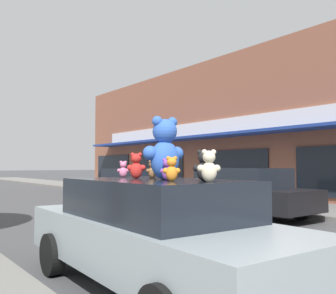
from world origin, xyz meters
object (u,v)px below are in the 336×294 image
at_px(teddy_bear_black, 204,166).
at_px(teddy_bear_cream, 209,166).
at_px(teddy_bear_red, 136,166).
at_px(parked_car_far_right, 132,184).
at_px(teddy_bear_pink, 123,169).
at_px(plush_art_car, 155,231).
at_px(teddy_bear_brown, 152,170).
at_px(teddy_bear_orange, 172,169).
at_px(parked_car_far_center, 242,191).
at_px(teddy_bear_purple, 167,170).
at_px(teddy_bear_giant, 165,149).

bearing_deg(teddy_bear_black, teddy_bear_cream, 108.85).
xyz_separation_m(teddy_bear_red, parked_car_far_right, (6.21, 10.03, -0.81)).
bearing_deg(teddy_bear_pink, parked_car_far_right, -100.75).
bearing_deg(parked_car_far_right, teddy_bear_cream, -118.29).
bearing_deg(teddy_bear_cream, plush_art_car, -54.50).
bearing_deg(teddy_bear_cream, teddy_bear_brown, -65.72).
xyz_separation_m(teddy_bear_brown, parked_car_far_right, (5.95, 10.05, -0.76)).
distance_m(teddy_bear_orange, teddy_bear_brown, 1.10).
height_order(teddy_bear_orange, parked_car_far_center, teddy_bear_orange).
bearing_deg(teddy_bear_black, plush_art_car, -33.03).
height_order(teddy_bear_black, parked_car_far_center, teddy_bear_black).
distance_m(teddy_bear_black, teddy_bear_cream, 0.21).
distance_m(teddy_bear_purple, parked_car_far_right, 12.51).
height_order(teddy_bear_black, teddy_bear_red, same).
xyz_separation_m(teddy_bear_giant, teddy_bear_pink, (0.06, 1.16, -0.28)).
height_order(teddy_bear_black, teddy_bear_brown, teddy_bear_black).
height_order(plush_art_car, teddy_bear_orange, teddy_bear_orange).
xyz_separation_m(teddy_bear_giant, teddy_bear_brown, (0.17, 0.53, -0.28)).
bearing_deg(parked_car_far_center, teddy_bear_brown, -149.48).
distance_m(plush_art_car, parked_car_far_center, 7.36).
bearing_deg(plush_art_car, teddy_bear_pink, 84.10).
relative_size(teddy_bear_brown, parked_car_far_right, 0.06).
distance_m(teddy_bear_giant, teddy_bear_black, 0.75).
bearing_deg(teddy_bear_red, teddy_bear_brown, -141.45).
distance_m(plush_art_car, teddy_bear_giant, 1.09).
height_order(teddy_bear_cream, teddy_bear_red, teddy_bear_red).
distance_m(teddy_bear_red, teddy_bear_pink, 0.63).
xyz_separation_m(teddy_bear_orange, teddy_bear_cream, (0.21, -0.42, 0.03)).
xyz_separation_m(teddy_bear_giant, teddy_bear_black, (0.05, -0.71, -0.22)).
xyz_separation_m(teddy_bear_purple, teddy_bear_black, (0.18, -0.48, 0.05)).
height_order(plush_art_car, parked_car_far_center, parked_car_far_center).
height_order(plush_art_car, teddy_bear_pink, teddy_bear_pink).
bearing_deg(teddy_bear_brown, teddy_bear_pink, -78.84).
relative_size(teddy_bear_purple, teddy_bear_red, 0.75).
distance_m(plush_art_car, teddy_bear_cream, 1.31).
relative_size(teddy_bear_purple, teddy_bear_orange, 0.94).
xyz_separation_m(teddy_bear_orange, parked_car_far_center, (6.38, 4.52, -0.77)).
distance_m(teddy_bear_purple, teddy_bear_black, 0.52).
height_order(plush_art_car, parked_car_far_right, parked_car_far_right).
bearing_deg(teddy_bear_brown, teddy_bear_black, 85.39).
height_order(teddy_bear_purple, teddy_bear_black, teddy_bear_black).
relative_size(teddy_bear_black, teddy_bear_pink, 1.43).
xyz_separation_m(teddy_bear_purple, teddy_bear_brown, (0.30, 0.76, -0.01)).
bearing_deg(teddy_bear_pink, teddy_bear_brown, 122.10).
relative_size(teddy_bear_black, teddy_bear_red, 1.00).
bearing_deg(plush_art_car, teddy_bear_purple, -95.00).
height_order(plush_art_car, teddy_bear_brown, teddy_bear_brown).
relative_size(teddy_bear_giant, parked_car_far_right, 0.19).
height_order(teddy_bear_red, parked_car_far_center, teddy_bear_red).
relative_size(teddy_bear_black, teddy_bear_brown, 1.42).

